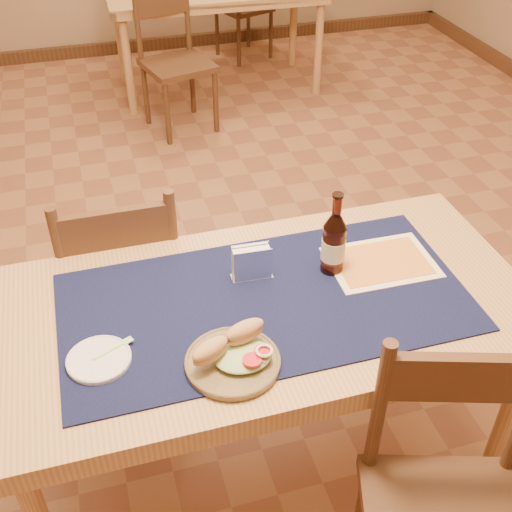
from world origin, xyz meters
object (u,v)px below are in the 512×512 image
object	(u,v)px
sandwich_plate	(234,356)
beer_bottle	(334,243)
main_table	(265,323)
chair_main_far	(123,280)
napkin_holder	(252,263)

from	to	relation	value
sandwich_plate	beer_bottle	bearing A→B (deg)	37.09
main_table	chair_main_far	xyz separation A→B (m)	(-0.39, 0.56, -0.18)
chair_main_far	beer_bottle	distance (m)	0.87
main_table	beer_bottle	xyz separation A→B (m)	(0.24, 0.08, 0.19)
napkin_holder	beer_bottle	bearing A→B (deg)	-7.97
main_table	napkin_holder	size ratio (longest dim) A/B	12.35
chair_main_far	sandwich_plate	xyz separation A→B (m)	(0.24, -0.77, 0.30)
chair_main_far	beer_bottle	world-z (taller)	beer_bottle
beer_bottle	napkin_holder	size ratio (longest dim) A/B	2.15
sandwich_plate	beer_bottle	world-z (taller)	beer_bottle
sandwich_plate	napkin_holder	bearing A→B (deg)	66.73
beer_bottle	napkin_holder	xyz separation A→B (m)	(-0.25, 0.04, -0.05)
chair_main_far	sandwich_plate	size ratio (longest dim) A/B	3.64
main_table	napkin_holder	world-z (taller)	napkin_holder
main_table	beer_bottle	bearing A→B (deg)	19.33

